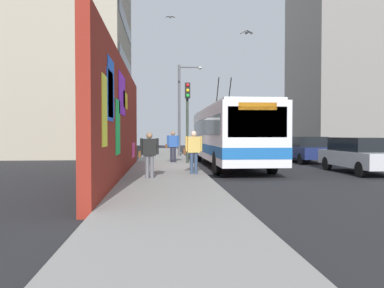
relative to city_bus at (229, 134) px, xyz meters
The scene contains 16 objects.
ground_plane 2.73m from the city_bus, 120.43° to the left, with size 80.00×80.00×0.00m, color #232326.
sidewalk_slab 3.94m from the city_bus, 107.27° to the left, with size 48.00×3.20×0.15m, color gray.
graffiti_wall 7.07m from the city_bus, 133.16° to the left, with size 14.52×0.32×4.50m.
building_far_left 17.27m from the city_bus, 43.09° to the left, with size 12.01×9.10×16.00m.
building_far_right 24.13m from the city_bus, 41.98° to the right, with size 9.73×9.75×19.70m.
city_bus is the anchor object (origin of this frame).
parked_car_silver 6.53m from the city_bus, 126.43° to the right, with size 4.66×1.90×1.58m.
parked_car_navy 5.86m from the city_bus, 63.97° to the right, with size 4.67×1.92×1.58m.
parked_car_black 9.74m from the city_bus, 32.43° to the right, with size 4.92×1.94×1.58m.
pedestrian_near_wall 7.49m from the city_bus, 147.49° to the left, with size 0.22×0.74×1.64m.
pedestrian_at_curb 5.46m from the city_bus, 154.87° to the left, with size 0.23×0.76×1.71m.
pedestrian_midblock 3.32m from the city_bus, 63.18° to the left, with size 0.23×0.77×1.73m.
traffic_light 2.61m from the city_bus, 73.27° to the left, with size 0.49×0.28×4.38m.
street_lamp 8.25m from the city_bus, 14.99° to the left, with size 0.44×1.76×6.62m.
flying_pigeons 6.19m from the city_bus, 158.69° to the left, with size 8.61×3.70×2.54m.
curbside_puddle 4.96m from the city_bus, 165.01° to the left, with size 1.35×1.35×0.00m, color black.
Camera 1 is at (-18.69, 1.80, 1.72)m, focal length 35.20 mm.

